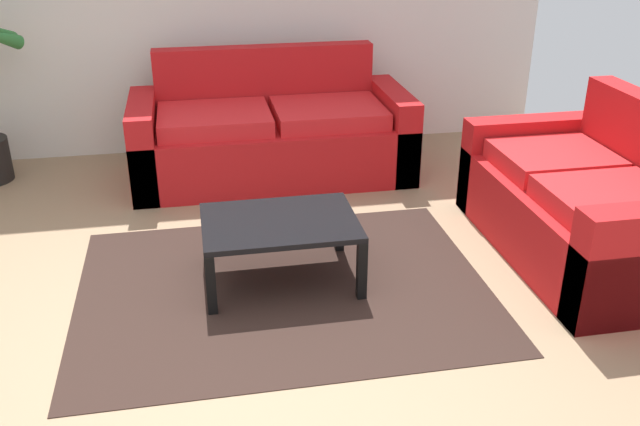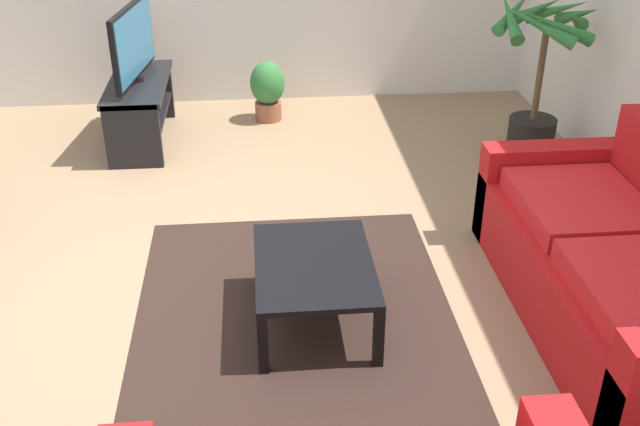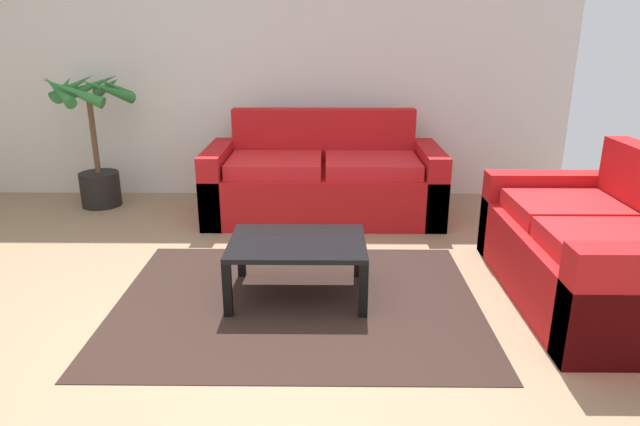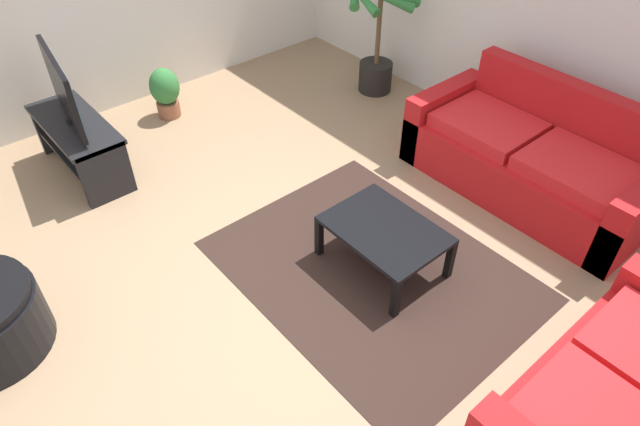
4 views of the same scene
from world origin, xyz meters
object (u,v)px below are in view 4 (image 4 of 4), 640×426
at_px(coffee_table, 377,184).
at_px(potted_plant_small, 361,70).
at_px(tv, 264,16).
at_px(potted_palm, 595,104).
at_px(tv_stand, 266,66).

height_order(coffee_table, potted_plant_small, potted_plant_small).
distance_m(tv, coffee_table, 2.10).
bearing_deg(coffee_table, potted_palm, 117.62).
bearing_deg(potted_plant_small, tv_stand, -96.94).
distance_m(coffee_table, potted_palm, 2.05).
height_order(tv_stand, potted_plant_small, potted_plant_small).
relative_size(tv, coffee_table, 1.01).
relative_size(tv, potted_plant_small, 1.40).
bearing_deg(tv_stand, coffee_table, 25.94).
height_order(tv_stand, potted_palm, potted_palm).
xyz_separation_m(coffee_table, potted_plant_small, (-1.73, -0.02, 0.03)).
bearing_deg(potted_palm, potted_plant_small, -113.04).
bearing_deg(tv, potted_plant_small, 83.07).
distance_m(tv_stand, tv, 0.48).
height_order(coffee_table, potted_palm, potted_palm).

